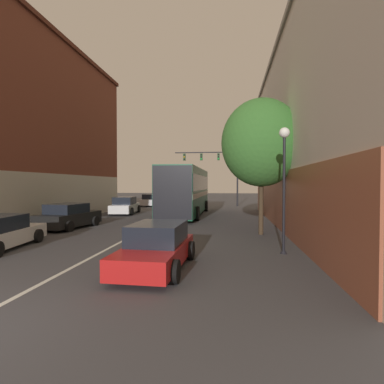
{
  "coord_description": "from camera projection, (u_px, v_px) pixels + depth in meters",
  "views": [
    {
      "loc": [
        4.75,
        -4.37,
        2.52
      ],
      "look_at": [
        1.93,
        17.39,
        1.95
      ],
      "focal_mm": 28.0,
      "sensor_mm": 36.0,
      "label": 1
    }
  ],
  "objects": [
    {
      "name": "parked_car_left_near",
      "position": [
        125.0,
        206.0,
        25.43
      ],
      "size": [
        2.23,
        4.5,
        1.45
      ],
      "rotation": [
        0.0,
        0.0,
        1.67
      ],
      "color": "silver",
      "rests_on": "ground_plane"
    },
    {
      "name": "street_lamp",
      "position": [
        284.0,
        172.0,
        10.79
      ],
      "size": [
        0.38,
        0.38,
        4.56
      ],
      "color": "black",
      "rests_on": "ground_plane"
    },
    {
      "name": "bus",
      "position": [
        186.0,
        189.0,
        24.37
      ],
      "size": [
        2.96,
        11.58,
        3.77
      ],
      "rotation": [
        0.0,
        0.0,
        1.57
      ],
      "color": "#145133",
      "rests_on": "ground_plane"
    },
    {
      "name": "street_tree_near",
      "position": [
        261.0,
        143.0,
        14.91
      ],
      "size": [
        3.98,
        3.58,
        6.78
      ],
      "color": "#3D2D1E",
      "rests_on": "ground_plane"
    },
    {
      "name": "building_left_brick",
      "position": [
        7.0,
        129.0,
        20.79
      ],
      "size": [
        8.84,
        19.33,
        12.5
      ],
      "color": "brown",
      "rests_on": "ground_plane"
    },
    {
      "name": "hatchback_foreground",
      "position": [
        157.0,
        247.0,
        8.98
      ],
      "size": [
        1.98,
        4.03,
        1.34
      ],
      "rotation": [
        0.0,
        0.0,
        1.54
      ],
      "color": "red",
      "rests_on": "ground_plane"
    },
    {
      "name": "lane_center_line",
      "position": [
        166.0,
        218.0,
        22.03
      ],
      "size": [
        0.14,
        46.34,
        0.01
      ],
      "color": "silver",
      "rests_on": "ground_plane"
    },
    {
      "name": "parked_car_left_mid",
      "position": [
        69.0,
        216.0,
        17.15
      ],
      "size": [
        2.4,
        4.14,
        1.42
      ],
      "rotation": [
        0.0,
        0.0,
        1.45
      ],
      "color": "black",
      "rests_on": "ground_plane"
    },
    {
      "name": "traffic_signal_gantry",
      "position": [
        217.0,
        164.0,
        34.55
      ],
      "size": [
        7.34,
        0.36,
        6.52
      ],
      "color": "black",
      "rests_on": "ground_plane"
    },
    {
      "name": "parked_car_left_far",
      "position": [
        152.0,
        200.0,
        34.62
      ],
      "size": [
        2.35,
        4.01,
        1.38
      ],
      "rotation": [
        0.0,
        0.0,
        1.49
      ],
      "color": "silver",
      "rests_on": "ground_plane"
    },
    {
      "name": "building_right_storefront",
      "position": [
        336.0,
        129.0,
        17.07
      ],
      "size": [
        6.71,
        25.33,
        11.1
      ],
      "color": "beige",
      "rests_on": "ground_plane"
    }
  ]
}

